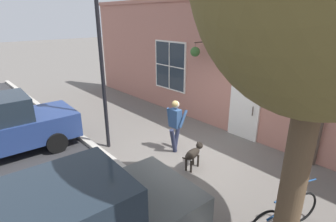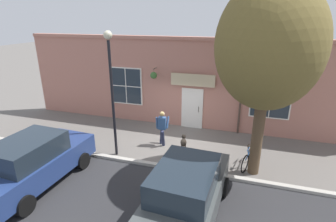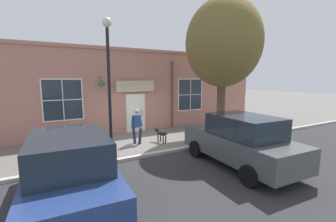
# 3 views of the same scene
# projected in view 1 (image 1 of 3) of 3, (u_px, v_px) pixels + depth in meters

# --- Properties ---
(ground_plane) EXTENTS (90.00, 90.00, 0.00)m
(ground_plane) POSITION_uv_depth(u_px,v_px,m) (192.00, 154.00, 7.82)
(ground_plane) COLOR #66605B
(storefront_facade) EXTENTS (0.95, 18.00, 4.58)m
(storefront_facade) POSITION_uv_depth(u_px,v_px,m) (244.00, 68.00, 8.50)
(storefront_facade) COLOR #B27566
(storefront_facade) RESTS_ON ground_plane
(pedestrian_walking) EXTENTS (0.59, 0.55, 1.60)m
(pedestrian_walking) POSITION_uv_depth(u_px,v_px,m) (175.00, 121.00, 7.79)
(pedestrian_walking) COLOR #282D47
(pedestrian_walking) RESTS_ON ground_plane
(dog_on_leash) EXTENTS (1.01, 0.38, 0.66)m
(dog_on_leash) POSITION_uv_depth(u_px,v_px,m) (194.00, 153.00, 7.02)
(dog_on_leash) COLOR black
(dog_on_leash) RESTS_ON ground_plane
(leaning_bicycle) EXTENTS (1.69, 0.53, 1.00)m
(leaning_bicycle) POSITION_uv_depth(u_px,v_px,m) (285.00, 215.00, 4.92)
(leaning_bicycle) COLOR black
(leaning_bicycle) RESTS_ON ground_plane
(street_lamp) EXTENTS (0.32, 0.32, 5.02)m
(street_lamp) POSITION_uv_depth(u_px,v_px,m) (100.00, 41.00, 7.20)
(street_lamp) COLOR black
(street_lamp) RESTS_ON ground_plane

